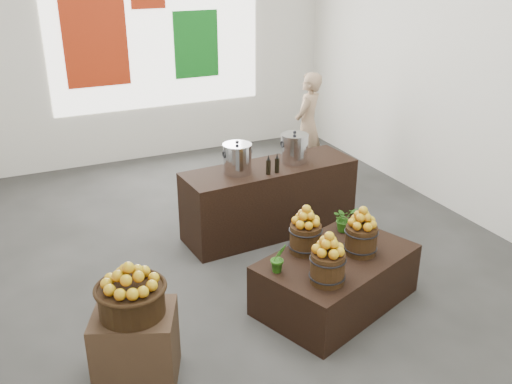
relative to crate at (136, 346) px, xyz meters
name	(u,v)px	position (x,y,z in m)	size (l,w,h in m)	color
ground	(231,257)	(1.36, 1.42, -0.30)	(7.00, 7.00, 0.00)	#3D3C3A
back_wall	(136,27)	(1.36, 4.92, 1.70)	(6.00, 0.04, 4.00)	silver
back_opening	(156,26)	(1.66, 4.90, 1.70)	(3.20, 0.02, 2.40)	white
deco_red_left	(95,37)	(0.76, 4.89, 1.60)	(0.90, 0.04, 1.40)	#AA270D
deco_green_right	(196,44)	(2.26, 4.89, 1.40)	(0.70, 0.04, 1.00)	#106A19
crate	(136,346)	(0.00, 0.00, 0.00)	(0.60, 0.49, 0.60)	#483121
wicker_basket	(132,300)	(0.00, 0.00, 0.41)	(0.48, 0.48, 0.22)	black
apples_in_basket	(129,276)	(0.00, 0.00, 0.62)	(0.38, 0.38, 0.20)	#911004
display_table	(336,279)	(1.92, 0.23, -0.05)	(1.44, 0.89, 0.50)	black
apple_bucket_front_left	(328,268)	(1.61, -0.10, 0.33)	(0.29, 0.29, 0.27)	#36200E
apples_in_bucket_front_left	(329,243)	(1.61, -0.10, 0.56)	(0.22, 0.22, 0.19)	#911004
apple_bucket_front_right	(361,240)	(2.14, 0.19, 0.33)	(0.29, 0.29, 0.27)	#36200E
apples_in_bucket_front_right	(363,217)	(2.14, 0.19, 0.56)	(0.22, 0.22, 0.19)	#911004
apple_bucket_rear	(305,238)	(1.70, 0.43, 0.33)	(0.29, 0.29, 0.27)	#36200E
apples_in_bucket_rear	(306,216)	(1.70, 0.43, 0.56)	(0.22, 0.22, 0.19)	#911004
herb_garnish_right	(344,219)	(2.25, 0.63, 0.33)	(0.23, 0.20, 0.26)	#265F14
herb_garnish_left	(279,258)	(1.32, 0.22, 0.33)	(0.14, 0.12, 0.26)	#265F14
counter	(270,199)	(2.01, 1.80, 0.11)	(1.99, 0.63, 0.81)	black
stock_pot_left	(237,159)	(1.60, 1.77, 0.67)	(0.31, 0.31, 0.31)	silver
stock_pot_center	(294,149)	(2.32, 1.82, 0.67)	(0.31, 0.31, 0.31)	silver
oil_cruets	(279,162)	(2.02, 1.60, 0.63)	(0.14, 0.05, 0.23)	black
shopper	(308,125)	(3.30, 3.20, 0.45)	(0.55, 0.36, 1.50)	#A18162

